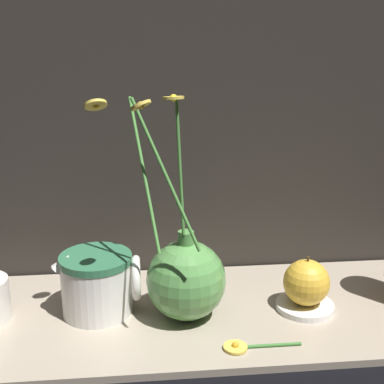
# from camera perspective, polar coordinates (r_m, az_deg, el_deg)

# --- Properties ---
(ground_plane) EXTENTS (6.00, 6.00, 0.00)m
(ground_plane) POSITION_cam_1_polar(r_m,az_deg,el_deg) (0.93, 0.30, -13.17)
(ground_plane) COLOR black
(shelf) EXTENTS (0.89, 0.33, 0.01)m
(shelf) POSITION_cam_1_polar(r_m,az_deg,el_deg) (0.92, 0.30, -12.85)
(shelf) COLOR tan
(shelf) RESTS_ON ground_plane
(vase_with_flowers) EXTENTS (0.21, 0.18, 0.37)m
(vase_with_flowers) POSITION_cam_1_polar(r_m,az_deg,el_deg) (0.87, -0.68, -9.16)
(vase_with_flowers) COLOR #59994C
(vase_with_flowers) RESTS_ON shelf
(ceramic_pitcher) EXTENTS (0.14, 0.12, 0.11)m
(ceramic_pitcher) POSITION_cam_1_polar(r_m,az_deg,el_deg) (0.90, -9.99, -9.31)
(ceramic_pitcher) COLOR white
(ceramic_pitcher) RESTS_ON shelf
(saucer_plate) EXTENTS (0.10, 0.10, 0.01)m
(saucer_plate) POSITION_cam_1_polar(r_m,az_deg,el_deg) (0.94, 11.94, -11.79)
(saucer_plate) COLOR white
(saucer_plate) RESTS_ON shelf
(orange_fruit) EXTENTS (0.08, 0.08, 0.09)m
(orange_fruit) POSITION_cam_1_polar(r_m,az_deg,el_deg) (0.92, 12.11, -9.41)
(orange_fruit) COLOR gold
(orange_fruit) RESTS_ON saucer_plate
(loose_daisy) EXTENTS (0.12, 0.04, 0.01)m
(loose_daisy) POSITION_cam_1_polar(r_m,az_deg,el_deg) (0.83, 5.64, -16.08)
(loose_daisy) COLOR #3D7A33
(loose_daisy) RESTS_ON shelf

